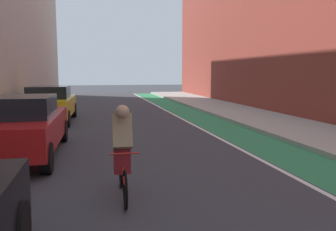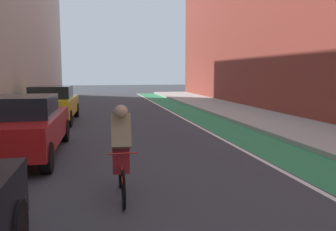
# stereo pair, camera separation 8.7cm
# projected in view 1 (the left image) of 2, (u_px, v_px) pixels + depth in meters

# --- Properties ---
(ground_plane) EXTENTS (94.08, 94.08, 0.00)m
(ground_plane) POSITION_uv_depth(u_px,v_px,m) (139.00, 139.00, 11.05)
(ground_plane) COLOR #38383D
(bike_lane_paint) EXTENTS (1.60, 42.76, 0.00)m
(bike_lane_paint) POSITION_uv_depth(u_px,v_px,m) (219.00, 126.00, 13.70)
(bike_lane_paint) COLOR #2D8451
(bike_lane_paint) RESTS_ON ground
(lane_divider_stripe) EXTENTS (0.12, 42.76, 0.00)m
(lane_divider_stripe) POSITION_uv_depth(u_px,v_px,m) (197.00, 127.00, 13.52)
(lane_divider_stripe) COLOR white
(lane_divider_stripe) RESTS_ON ground
(sidewalk_right) EXTENTS (3.20, 42.76, 0.14)m
(sidewalk_right) POSITION_uv_depth(u_px,v_px,m) (275.00, 122.00, 14.20)
(sidewalk_right) COLOR #A8A59E
(sidewalk_right) RESTS_ON ground
(building_facade_right) EXTENTS (2.40, 38.76, 10.31)m
(building_facade_right) POSITION_uv_depth(u_px,v_px,m) (312.00, 6.00, 16.09)
(building_facade_right) COLOR brown
(building_facade_right) RESTS_ON ground
(parked_sedan_red) EXTENTS (1.94, 4.57, 1.53)m
(parked_sedan_red) POSITION_uv_depth(u_px,v_px,m) (21.00, 126.00, 8.63)
(parked_sedan_red) COLOR red
(parked_sedan_red) RESTS_ON ground
(parked_sedan_yellow_cab) EXTENTS (1.96, 4.29, 1.53)m
(parked_sedan_yellow_cab) POSITION_uv_depth(u_px,v_px,m) (50.00, 104.00, 14.62)
(parked_sedan_yellow_cab) COLOR yellow
(parked_sedan_yellow_cab) RESTS_ON ground
(cyclist_trailing) EXTENTS (0.48, 1.67, 1.59)m
(cyclist_trailing) POSITION_uv_depth(u_px,v_px,m) (122.00, 151.00, 5.80)
(cyclist_trailing) COLOR black
(cyclist_trailing) RESTS_ON ground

